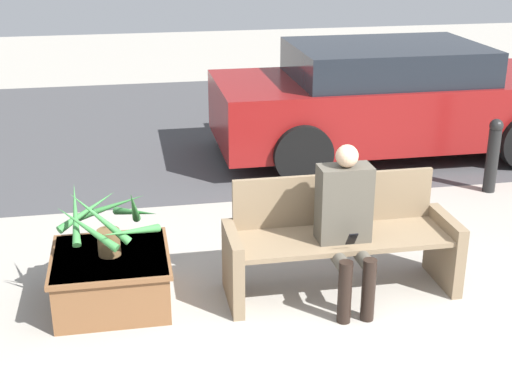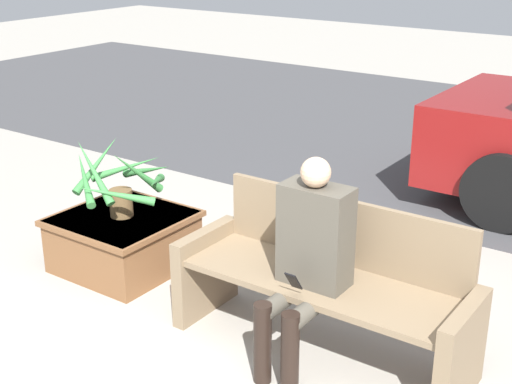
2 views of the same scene
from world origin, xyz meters
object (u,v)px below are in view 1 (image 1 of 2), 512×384
(bench, at_px, (340,240))
(person_seated, at_px, (346,218))
(parked_car, at_px, (391,99))
(planter_box, at_px, (112,277))
(potted_plant, at_px, (108,222))
(bollard_post, at_px, (493,154))

(bench, relative_size, person_seated, 1.45)
(bench, xyz_separation_m, person_seated, (-0.02, -0.19, 0.27))
(bench, relative_size, parked_car, 0.42)
(person_seated, bearing_deg, planter_box, 170.93)
(planter_box, xyz_separation_m, parked_car, (3.48, 3.26, 0.48))
(bench, distance_m, potted_plant, 1.82)
(bollard_post, bearing_deg, person_seated, -138.92)
(planter_box, xyz_separation_m, potted_plant, (0.01, -0.00, 0.46))
(person_seated, distance_m, potted_plant, 1.81)
(person_seated, relative_size, bollard_post, 1.54)
(planter_box, relative_size, bollard_post, 1.09)
(bench, height_order, parked_car, parked_car)
(potted_plant, height_order, bollard_post, potted_plant)
(planter_box, bearing_deg, potted_plant, -4.42)
(potted_plant, bearing_deg, bollard_post, 22.83)
(bollard_post, bearing_deg, parked_car, 111.86)
(bench, height_order, potted_plant, potted_plant)
(potted_plant, bearing_deg, parked_car, 43.15)
(person_seated, bearing_deg, bollard_post, 41.08)
(planter_box, bearing_deg, bollard_post, 22.80)
(bench, distance_m, bollard_post, 2.92)
(person_seated, xyz_separation_m, bollard_post, (2.30, 2.01, -0.27))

